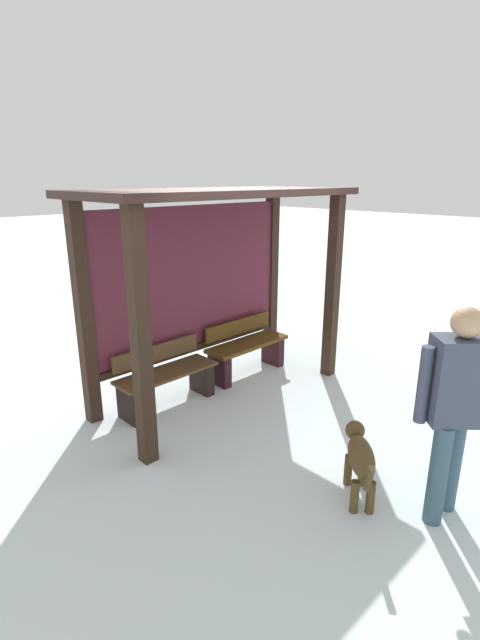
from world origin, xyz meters
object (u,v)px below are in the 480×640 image
person_walking (455,400)px  bus_shelter (209,253)px  dog (360,457)px  bench_left_inside (166,379)px  bench_center_inside (246,349)px

person_walking → bus_shelter: bearing=86.2°
dog → bus_shelter: bearing=79.1°
bus_shelter → person_walking: bearing=-93.8°
bench_left_inside → dog: 2.46m
bench_left_inside → dog: size_ratio=1.84×
bench_left_inside → person_walking: size_ratio=0.71×
bench_left_inside → dog: bearing=-85.4°
bench_center_inside → person_walking: size_ratio=0.71×
bus_shelter → person_walking: (-0.20, -2.99, -0.73)m
bus_shelter → bench_left_inside: size_ratio=2.65×
bus_shelter → bench_center_inside: bearing=3.1°
bus_shelter → dog: (-0.46, -2.41, -1.37)m
bench_center_inside → person_walking: 3.22m
bus_shelter → dog: bearing=-100.9°
bus_shelter → bench_left_inside: (-0.66, 0.04, -1.40)m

